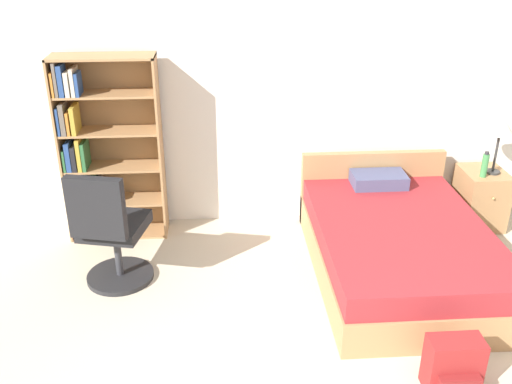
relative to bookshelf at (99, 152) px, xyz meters
The scene contains 8 objects.
wall_back 1.97m from the bookshelf, ahead, with size 9.00×0.06×2.60m.
bookshelf is the anchor object (origin of this frame).
bed 2.76m from the bookshelf, 18.09° to the right, with size 1.38×2.03×0.73m.
office_chair 0.97m from the bookshelf, 76.95° to the right, with size 0.58×0.65×1.04m.
nightstand 3.66m from the bookshelf, ahead, with size 0.40×0.50×0.56m.
table_lamp 3.68m from the bookshelf, ahead, with size 0.25×0.25×0.55m.
water_bottle 3.55m from the bookshelf, ahead, with size 0.06×0.06×0.25m.
backpack_red 3.43m from the bookshelf, 41.43° to the right, with size 0.35×0.25×0.38m.
Camera 1 is at (-0.82, -1.93, 2.71)m, focal length 40.00 mm.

